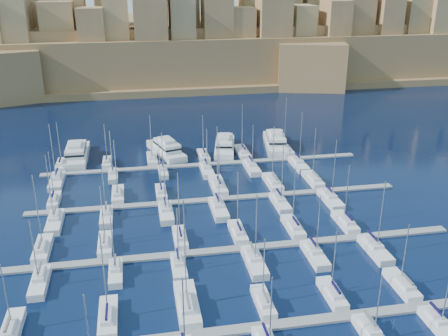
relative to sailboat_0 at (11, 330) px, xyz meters
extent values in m
plane|color=black|center=(36.70, 28.81, -0.72)|extent=(600.00, 600.00, 0.00)
cube|color=slate|center=(36.70, -5.19, -0.52)|extent=(84.00, 2.00, 0.40)
cube|color=slate|center=(36.70, 16.81, -0.52)|extent=(84.00, 2.00, 0.40)
cube|color=slate|center=(36.70, 38.81, -0.52)|extent=(84.00, 2.00, 0.40)
cube|color=slate|center=(36.70, 60.81, -0.52)|extent=(84.00, 2.00, 0.40)
cube|color=silver|center=(0.00, 0.11, -0.20)|extent=(2.58, 8.60, 1.63)
cube|color=silver|center=(0.00, -0.75, 0.96)|extent=(1.81, 3.87, 0.70)
cylinder|color=#9EA0A8|center=(0.00, 0.54, 5.57)|extent=(0.18, 0.18, 9.92)
cube|color=#595B60|center=(0.00, -1.18, 2.01)|extent=(0.35, 3.44, 0.35)
cube|color=silver|center=(13.46, 0.40, -0.19)|extent=(2.75, 9.18, 1.66)
cube|color=silver|center=(13.46, -0.52, 0.99)|extent=(1.93, 4.13, 0.70)
cylinder|color=#9EA0A8|center=(13.46, 0.86, 7.22)|extent=(0.18, 0.18, 13.17)
cube|color=#0E0B35|center=(13.46, -0.98, 2.04)|extent=(0.35, 3.67, 0.35)
cube|color=silver|center=(25.28, 1.31, -0.14)|extent=(3.30, 10.99, 1.75)
cube|color=silver|center=(25.28, 0.21, 1.08)|extent=(2.31, 4.94, 0.70)
cylinder|color=#9EA0A8|center=(25.28, 1.85, 9.06)|extent=(0.18, 0.18, 16.66)
cube|color=#595B60|center=(25.28, -0.34, 2.13)|extent=(0.35, 4.39, 0.35)
cube|color=silver|center=(36.93, -0.23, -0.22)|extent=(2.37, 7.91, 1.60)
cube|color=silver|center=(36.93, -1.02, 0.93)|extent=(1.66, 3.56, 0.70)
cylinder|color=#9EA0A8|center=(36.93, 0.16, 5.72)|extent=(0.18, 0.18, 10.29)
cube|color=#595B60|center=(36.93, -1.42, 1.98)|extent=(0.35, 3.16, 0.35)
cube|color=silver|center=(48.19, -0.13, -0.22)|extent=(2.43, 8.11, 1.61)
cube|color=silver|center=(48.19, -0.94, 0.94)|extent=(1.70, 3.65, 0.70)
cylinder|color=#9EA0A8|center=(48.19, 0.27, 5.74)|extent=(0.18, 0.18, 10.31)
cube|color=#0E0B35|center=(48.19, -1.35, 1.99)|extent=(0.35, 3.24, 0.35)
cube|color=silver|center=(60.25, 0.09, -0.20)|extent=(2.57, 8.55, 1.63)
cube|color=silver|center=(60.25, -0.77, 0.96)|extent=(1.80, 3.85, 0.70)
cylinder|color=#9EA0A8|center=(60.25, 0.52, 5.73)|extent=(0.18, 0.18, 10.24)
cube|color=#595B60|center=(60.25, -1.19, 2.01)|extent=(0.35, 3.42, 0.35)
cylinder|color=#9EA0A8|center=(12.02, -11.13, 6.51)|extent=(0.18, 0.18, 11.75)
cylinder|color=#9EA0A8|center=(23.65, -11.08, 6.91)|extent=(0.18, 0.18, 12.57)
cylinder|color=#9EA0A8|center=(34.92, -10.97, 6.25)|extent=(0.18, 0.18, 11.26)
cube|color=#0E0B35|center=(34.92, -9.23, 2.02)|extent=(0.35, 3.48, 0.35)
cube|color=silver|center=(50.00, -9.58, 0.96)|extent=(1.78, 3.82, 0.70)
cylinder|color=#9EA0A8|center=(50.00, -10.86, 5.46)|extent=(0.18, 0.18, 9.72)
cube|color=#595B60|center=(50.00, -9.16, 2.01)|extent=(0.35, 3.40, 0.35)
cube|color=silver|center=(60.49, -10.07, -0.22)|extent=(2.33, 7.76, 1.59)
cube|color=silver|center=(60.49, -9.29, 0.92)|extent=(1.63, 3.49, 0.70)
cylinder|color=#9EA0A8|center=(60.49, -10.46, 5.44)|extent=(0.18, 0.18, 9.74)
cube|color=#0E0B35|center=(60.49, -8.91, 1.97)|extent=(0.35, 3.11, 0.35)
cube|color=silver|center=(1.02, 22.48, -0.18)|extent=(2.80, 9.34, 1.67)
cube|color=silver|center=(1.02, 21.55, 1.00)|extent=(1.96, 4.20, 0.70)
cylinder|color=#9EA0A8|center=(1.02, 22.95, 7.56)|extent=(0.18, 0.18, 13.82)
cube|color=#595B60|center=(1.02, 21.08, 2.05)|extent=(0.35, 3.73, 0.35)
cube|color=silver|center=(12.28, 22.11, -0.20)|extent=(2.58, 8.60, 1.63)
cube|color=silver|center=(12.28, 21.25, 0.96)|extent=(1.81, 3.87, 0.70)
cylinder|color=#9EA0A8|center=(12.28, 22.54, 6.09)|extent=(0.18, 0.18, 10.96)
cube|color=#595B60|center=(12.28, 20.82, 2.01)|extent=(0.35, 3.44, 0.35)
cube|color=silver|center=(26.28, 21.92, -0.21)|extent=(2.46, 8.22, 1.61)
cube|color=silver|center=(26.28, 21.10, 0.94)|extent=(1.73, 3.70, 0.70)
cylinder|color=#9EA0A8|center=(26.28, 22.33, 6.93)|extent=(0.18, 0.18, 12.68)
cube|color=#0E0B35|center=(26.28, 20.69, 1.99)|extent=(0.35, 3.29, 0.35)
cube|color=silver|center=(37.61, 22.09, -0.20)|extent=(2.57, 8.56, 1.63)
cube|color=silver|center=(37.61, 21.24, 0.96)|extent=(1.80, 3.85, 0.70)
cylinder|color=#9EA0A8|center=(37.61, 22.52, 6.53)|extent=(0.18, 0.18, 11.85)
cube|color=#0E0B35|center=(37.61, 20.81, 2.01)|extent=(0.35, 3.43, 0.35)
cube|color=silver|center=(48.94, 22.25, -0.20)|extent=(2.67, 8.88, 1.64)
cube|color=silver|center=(48.94, 21.37, 0.98)|extent=(1.87, 4.00, 0.70)
cylinder|color=#9EA0A8|center=(48.94, 22.70, 6.60)|extent=(0.18, 0.18, 11.94)
cube|color=#0E0B35|center=(48.94, 20.92, 2.03)|extent=(0.35, 3.55, 0.35)
cube|color=silver|center=(59.96, 22.24, -0.20)|extent=(2.66, 8.85, 1.64)
cube|color=silver|center=(59.96, 21.35, 0.97)|extent=(1.86, 3.98, 0.70)
cylinder|color=#9EA0A8|center=(59.96, 22.68, 6.42)|extent=(0.18, 0.18, 11.58)
cube|color=#0E0B35|center=(59.96, 20.91, 2.02)|extent=(0.35, 3.54, 0.35)
cube|color=silver|center=(2.14, 11.41, -0.20)|extent=(2.64, 8.80, 1.64)
cube|color=silver|center=(2.14, 12.29, 0.97)|extent=(1.85, 3.96, 0.70)
cylinder|color=#9EA0A8|center=(2.14, 10.97, 6.19)|extent=(0.18, 0.18, 11.13)
cube|color=#595B60|center=(2.14, 12.73, 2.02)|extent=(0.35, 3.52, 0.35)
cube|color=silver|center=(14.36, 11.97, -0.23)|extent=(2.31, 7.68, 1.58)
cube|color=silver|center=(14.36, 12.74, 0.92)|extent=(1.61, 3.46, 0.70)
cylinder|color=#9EA0A8|center=(14.36, 11.59, 5.67)|extent=(0.18, 0.18, 10.20)
cube|color=#595B60|center=(14.36, 13.12, 1.97)|extent=(0.35, 3.07, 0.35)
cube|color=silver|center=(25.03, 11.79, -0.22)|extent=(2.41, 8.05, 1.60)
cube|color=silver|center=(25.03, 12.59, 0.93)|extent=(1.69, 3.62, 0.70)
cylinder|color=#9EA0A8|center=(25.03, 11.38, 6.02)|extent=(0.18, 0.18, 10.88)
cube|color=#0E0B35|center=(25.03, 12.99, 1.98)|extent=(0.35, 3.22, 0.35)
cube|color=silver|center=(38.26, 10.92, -0.17)|extent=(2.93, 9.78, 1.69)
cube|color=silver|center=(38.26, 11.90, 1.02)|extent=(2.05, 4.40, 0.70)
cylinder|color=#9EA0A8|center=(38.26, 10.43, 7.01)|extent=(0.18, 0.18, 12.68)
cube|color=#595B60|center=(38.26, 12.39, 2.07)|extent=(0.35, 3.91, 0.35)
cube|color=silver|center=(49.52, 11.30, -0.19)|extent=(2.71, 9.03, 1.65)
cube|color=silver|center=(49.52, 12.20, 0.98)|extent=(1.90, 4.06, 0.70)
cylinder|color=#9EA0A8|center=(49.52, 10.85, 6.33)|extent=(0.18, 0.18, 11.39)
cube|color=#0E0B35|center=(49.52, 12.65, 2.03)|extent=(0.35, 3.61, 0.35)
cube|color=silver|center=(61.05, 11.02, -0.18)|extent=(2.88, 9.59, 1.68)
cube|color=silver|center=(61.05, 11.98, 1.01)|extent=(2.01, 4.32, 0.70)
cylinder|color=#9EA0A8|center=(61.05, 10.54, 7.24)|extent=(0.18, 0.18, 13.16)
cube|color=#0E0B35|center=(61.05, 12.46, 2.06)|extent=(0.35, 3.84, 0.35)
cube|color=silver|center=(0.42, 43.77, -0.22)|extent=(2.38, 7.92, 1.60)
cube|color=silver|center=(0.42, 42.98, 0.93)|extent=(1.66, 3.56, 0.70)
cylinder|color=#9EA0A8|center=(0.42, 44.17, 5.95)|extent=(0.18, 0.18, 10.75)
cube|color=#0E0B35|center=(0.42, 42.58, 1.98)|extent=(0.35, 3.17, 0.35)
cube|color=silver|center=(14.33, 44.28, -0.19)|extent=(2.68, 8.93, 1.65)
cube|color=silver|center=(14.33, 43.38, 0.98)|extent=(1.88, 4.02, 0.70)
cylinder|color=#9EA0A8|center=(14.33, 44.72, 6.80)|extent=(0.18, 0.18, 12.34)
cube|color=#595B60|center=(14.33, 42.94, 2.03)|extent=(0.35, 3.57, 0.35)
cube|color=silver|center=(24.11, 43.78, -0.22)|extent=(2.38, 7.94, 1.60)
cube|color=silver|center=(24.11, 42.99, 0.93)|extent=(1.67, 3.57, 0.70)
cylinder|color=#9EA0A8|center=(24.11, 44.18, 6.19)|extent=(0.18, 0.18, 11.22)
cube|color=#0E0B35|center=(24.11, 42.59, 1.98)|extent=(0.35, 3.18, 0.35)
cube|color=silver|center=(37.61, 45.12, -0.15)|extent=(3.19, 10.62, 1.73)
cube|color=silver|center=(37.61, 44.06, 1.06)|extent=(2.23, 4.78, 0.70)
cylinder|color=#9EA0A8|center=(37.61, 45.65, 7.61)|extent=(0.18, 0.18, 13.79)
cube|color=#0E0B35|center=(37.61, 43.53, 2.11)|extent=(0.35, 4.25, 0.35)
cube|color=silver|center=(51.01, 44.69, -0.17)|extent=(2.93, 9.76, 1.69)
cube|color=silver|center=(51.01, 43.72, 1.02)|extent=(2.05, 4.39, 0.70)
cylinder|color=#9EA0A8|center=(51.01, 45.18, 7.26)|extent=(0.18, 0.18, 13.19)
cube|color=#595B60|center=(51.01, 43.23, 2.07)|extent=(0.35, 3.90, 0.35)
cube|color=silver|center=(61.21, 44.54, -0.18)|extent=(2.84, 9.46, 1.67)
cube|color=silver|center=(61.21, 43.60, 1.00)|extent=(1.99, 4.26, 0.70)
cylinder|color=#9EA0A8|center=(61.21, 45.01, 6.74)|extent=(0.18, 0.18, 12.18)
cube|color=#595B60|center=(61.21, 43.12, 2.05)|extent=(0.35, 3.78, 0.35)
cube|color=silver|center=(1.89, 32.93, -0.17)|extent=(2.93, 9.77, 1.69)
cube|color=silver|center=(1.89, 33.90, 1.02)|extent=(2.05, 4.40, 0.70)
cylinder|color=#9EA0A8|center=(1.89, 32.44, 7.68)|extent=(0.18, 0.18, 14.02)
cube|color=#595B60|center=(1.89, 34.39, 2.07)|extent=(0.35, 3.91, 0.35)
cube|color=silver|center=(12.12, 33.51, -0.20)|extent=(2.58, 8.60, 1.63)
cube|color=silver|center=(12.12, 34.37, 0.96)|extent=(1.81, 3.87, 0.70)
cylinder|color=#9EA0A8|center=(12.12, 33.08, 6.27)|extent=(0.18, 0.18, 11.31)
cube|color=#595B60|center=(12.12, 34.80, 2.01)|extent=(0.35, 3.44, 0.35)
cube|color=silver|center=(24.42, 33.05, -0.18)|extent=(2.86, 9.52, 1.68)
cube|color=silver|center=(24.42, 34.00, 1.01)|extent=(2.00, 4.29, 0.70)
cylinder|color=#9EA0A8|center=(24.42, 32.57, 6.54)|extent=(0.18, 0.18, 11.75)
cube|color=#0E0B35|center=(24.42, 34.48, 2.06)|extent=(0.35, 3.81, 0.35)
cube|color=silver|center=(35.68, 32.76, -0.17)|extent=(3.03, 10.10, 1.70)
cube|color=silver|center=(35.68, 33.77, 1.04)|extent=(2.12, 4.54, 0.70)
cylinder|color=#9EA0A8|center=(35.68, 32.26, 8.17)|extent=(0.18, 0.18, 14.97)
cube|color=#0E0B35|center=(35.68, 34.28, 2.09)|extent=(0.35, 4.04, 0.35)
cube|color=silver|center=(49.55, 33.25, -0.19)|extent=(2.74, 9.12, 1.66)
cube|color=silver|center=(49.55, 34.16, 0.99)|extent=(1.92, 4.10, 0.70)
cylinder|color=#9EA0A8|center=(49.55, 32.80, 7.08)|extent=(0.18, 0.18, 12.87)
cube|color=#0E0B35|center=(49.55, 34.62, 2.04)|extent=(0.35, 3.65, 0.35)
cube|color=silver|center=(61.12, 32.89, -0.17)|extent=(2.95, 9.84, 1.69)
cube|color=silver|center=(61.12, 33.87, 1.02)|extent=(2.07, 4.43, 0.70)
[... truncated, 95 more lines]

